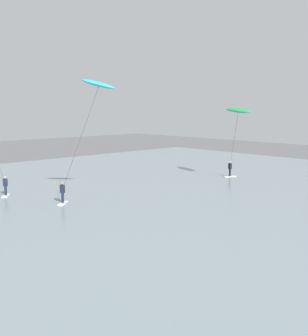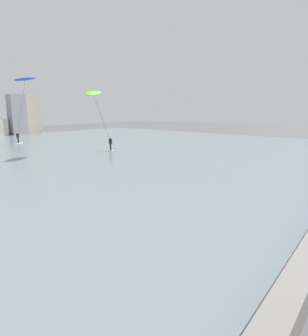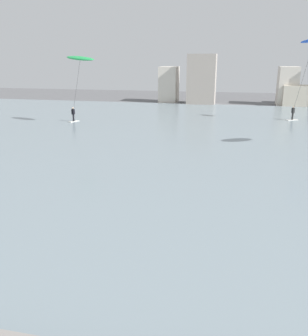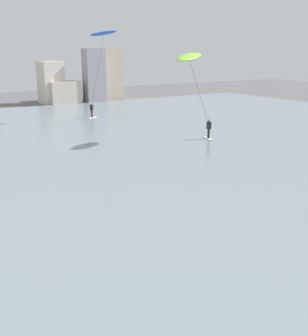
# 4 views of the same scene
# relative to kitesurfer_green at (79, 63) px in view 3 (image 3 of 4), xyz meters

# --- Properties ---
(water_bay) EXTENTS (84.00, 52.00, 0.10)m
(water_bay) POSITION_rel_kitesurfer_green_xyz_m (13.55, -4.59, -6.57)
(water_bay) COLOR gray
(water_bay) RESTS_ON ground
(far_shore_buildings) EXTENTS (31.36, 5.87, 7.76)m
(far_shore_buildings) POSITION_rel_kitesurfer_green_xyz_m (23.05, 23.47, -3.19)
(far_shore_buildings) COLOR beige
(far_shore_buildings) RESTS_ON ground
(kitesurfer_green) EXTENTS (4.23, 3.38, 7.41)m
(kitesurfer_green) POSITION_rel_kitesurfer_green_xyz_m (0.00, 0.00, 0.00)
(kitesurfer_green) COLOR silver
(kitesurfer_green) RESTS_ON water_bay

